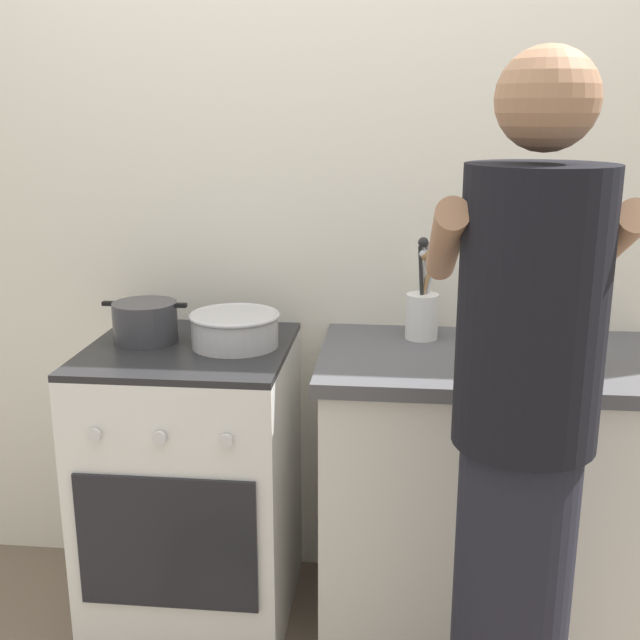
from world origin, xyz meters
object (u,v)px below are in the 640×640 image
(utensil_crock, at_px, (422,309))
(stove_range, at_px, (194,484))
(spice_bottle, at_px, (487,350))
(oil_bottle, at_px, (577,332))
(person, at_px, (521,458))
(pot, at_px, (145,322))
(mixing_bowl, at_px, (235,328))

(utensil_crock, bearing_deg, stove_range, -167.17)
(spice_bottle, bearing_deg, oil_bottle, 2.32)
(person, bearing_deg, utensil_crock, 104.36)
(stove_range, height_order, spice_bottle, spice_bottle)
(pot, distance_m, person, 1.22)
(utensil_crock, bearing_deg, person, -75.64)
(stove_range, distance_m, oil_bottle, 1.24)
(spice_bottle, relative_size, oil_bottle, 0.36)
(mixing_bowl, distance_m, spice_bottle, 0.74)
(person, bearing_deg, oil_bottle, 67.48)
(stove_range, distance_m, pot, 0.53)
(stove_range, bearing_deg, pot, 164.12)
(stove_range, distance_m, spice_bottle, 1.00)
(stove_range, bearing_deg, spice_bottle, -5.70)
(mixing_bowl, height_order, spice_bottle, mixing_bowl)
(utensil_crock, xyz_separation_m, oil_bottle, (0.41, -0.24, 0.01))
(mixing_bowl, height_order, oil_bottle, oil_bottle)
(person, bearing_deg, pot, 148.15)
(stove_range, height_order, utensil_crock, utensil_crock)
(spice_bottle, distance_m, person, 0.52)
(mixing_bowl, relative_size, spice_bottle, 3.15)
(stove_range, relative_size, mixing_bowl, 3.30)
(pot, height_order, oil_bottle, oil_bottle)
(utensil_crock, bearing_deg, oil_bottle, -29.82)
(stove_range, bearing_deg, mixing_bowl, 8.31)
(pot, distance_m, utensil_crock, 0.85)
(stove_range, distance_m, utensil_crock, 0.90)
(pot, xyz_separation_m, spice_bottle, (1.01, -0.13, -0.02))
(oil_bottle, xyz_separation_m, person, (-0.22, -0.52, -0.14))
(spice_bottle, xyz_separation_m, oil_bottle, (0.24, 0.01, 0.06))
(mixing_bowl, bearing_deg, oil_bottle, -5.75)
(person, bearing_deg, spice_bottle, 92.40)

